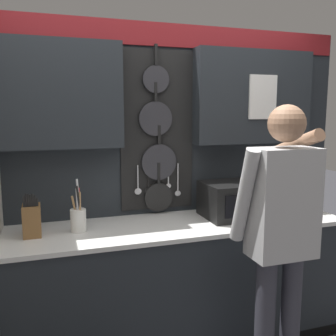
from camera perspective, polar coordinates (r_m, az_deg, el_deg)
base_cabinet_counter at (r=2.87m, az=1.87°, el=-17.10°), size 2.40×0.65×0.91m
back_wall_unit at (r=2.88m, az=0.19°, el=3.94°), size 2.97×0.22×2.34m
microwave at (r=2.89m, az=10.64°, el=-4.71°), size 0.53×0.38×0.26m
knife_block at (r=2.56m, az=-20.05°, el=-7.42°), size 0.11×0.15×0.28m
utensil_crock at (r=2.57m, az=-13.51°, el=-7.37°), size 0.10×0.10×0.35m
person at (r=2.31m, az=16.81°, el=-8.26°), size 0.54×0.66×1.74m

